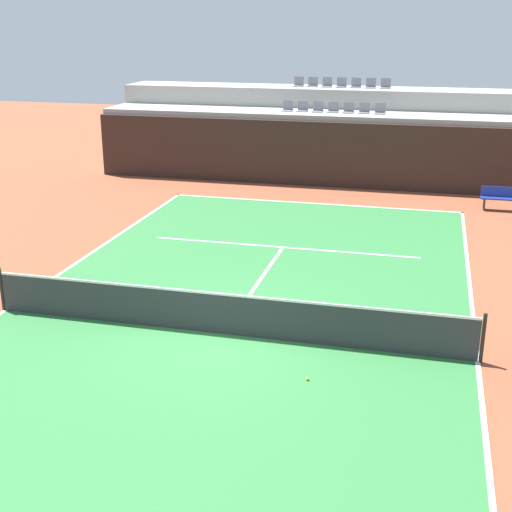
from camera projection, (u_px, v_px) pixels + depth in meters
The scene contains 15 objects.
ground_plane at pixel (223, 334), 15.54m from camera, with size 80.00×80.00×0.00m, color brown.
court_surface at pixel (223, 334), 15.54m from camera, with size 11.00×24.00×0.01m, color #2D7238.
baseline_far at pixel (313, 203), 26.51m from camera, with size 11.00×0.10×0.00m, color white.
sideline_left at pixel (6, 310), 16.80m from camera, with size 0.10×24.00×0.00m, color white.
sideline_right at pixel (478, 361), 14.27m from camera, with size 0.10×24.00×0.00m, color white.
service_line_far at pixel (283, 247), 21.41m from camera, with size 8.26×0.10×0.00m, color white.
centre_service_line at pixel (258, 284), 18.47m from camera, with size 0.10×6.40×0.00m, color white.
back_wall at pixel (327, 155), 28.85m from camera, with size 20.09×0.30×2.67m, color black.
stands_tier_lower at pixel (332, 146), 30.05m from camera, with size 20.09×2.40×2.89m, color #9E9E99.
stands_tier_upper at pixel (339, 129), 32.12m from camera, with size 20.09×2.40×3.71m, color #9E9E99.
seating_row_lower at pixel (333, 109), 29.63m from camera, with size 4.39×0.44×0.44m.
seating_row_upper at pixel (341, 85), 31.57m from camera, with size 4.39×0.44×0.44m.
tennis_net at pixel (222, 313), 15.38m from camera, with size 11.08×0.08×1.07m.
player_bench at pixel (502, 197), 25.45m from camera, with size 1.50×0.40×0.85m.
tennis_ball_0 at pixel (307, 379), 13.52m from camera, with size 0.07×0.07×0.07m, color #CCE033.
Camera 1 is at (4.19, -13.54, 6.65)m, focal length 49.00 mm.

